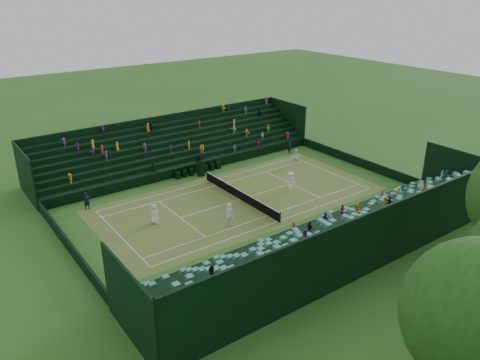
{
  "coord_description": "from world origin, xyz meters",
  "views": [
    {
      "loc": [
        32.26,
        -23.33,
        18.67
      ],
      "look_at": [
        0.0,
        0.0,
        2.0
      ],
      "focal_mm": 35.0,
      "sensor_mm": 36.0,
      "label": 1
    }
  ],
  "objects_px": {
    "player_far_east": "(290,180)",
    "umpire_chair": "(201,166)",
    "tennis_net": "(240,195)",
    "player_near_west": "(154,214)",
    "player_far_west": "(296,157)",
    "player_near_east": "(229,214)"
  },
  "relations": [
    {
      "from": "umpire_chair",
      "to": "tennis_net",
      "type": "bearing_deg",
      "value": -1.27
    },
    {
      "from": "tennis_net",
      "to": "player_near_west",
      "type": "distance_m",
      "value": 8.62
    },
    {
      "from": "player_near_east",
      "to": "player_far_west",
      "type": "relative_size",
      "value": 1.17
    },
    {
      "from": "player_far_east",
      "to": "player_near_east",
      "type": "bearing_deg",
      "value": -79.48
    },
    {
      "from": "player_far_west",
      "to": "player_far_east",
      "type": "bearing_deg",
      "value": -36.02
    },
    {
      "from": "player_near_west",
      "to": "player_far_west",
      "type": "distance_m",
      "value": 19.49
    },
    {
      "from": "player_far_west",
      "to": "tennis_net",
      "type": "bearing_deg",
      "value": -58.99
    },
    {
      "from": "tennis_net",
      "to": "player_near_west",
      "type": "bearing_deg",
      "value": -92.56
    },
    {
      "from": "umpire_chair",
      "to": "player_far_east",
      "type": "bearing_deg",
      "value": 33.74
    },
    {
      "from": "player_far_west",
      "to": "player_far_east",
      "type": "relative_size",
      "value": 0.98
    },
    {
      "from": "player_near_west",
      "to": "player_far_west",
      "type": "height_order",
      "value": "player_near_west"
    },
    {
      "from": "umpire_chair",
      "to": "player_near_east",
      "type": "bearing_deg",
      "value": -19.45
    },
    {
      "from": "tennis_net",
      "to": "player_far_east",
      "type": "xyz_separation_m",
      "value": [
        0.79,
        5.56,
        0.36
      ]
    },
    {
      "from": "tennis_net",
      "to": "player_far_west",
      "type": "xyz_separation_m",
      "value": [
        -3.95,
        10.56,
        0.34
      ]
    },
    {
      "from": "player_far_west",
      "to": "umpire_chair",
      "type": "bearing_deg",
      "value": -97.28
    },
    {
      "from": "player_near_east",
      "to": "player_far_east",
      "type": "distance_m",
      "value": 9.65
    },
    {
      "from": "tennis_net",
      "to": "player_near_west",
      "type": "relative_size",
      "value": 6.56
    },
    {
      "from": "player_near_east",
      "to": "player_far_east",
      "type": "xyz_separation_m",
      "value": [
        -2.8,
        9.24,
        -0.12
      ]
    },
    {
      "from": "player_far_east",
      "to": "umpire_chair",
      "type": "bearing_deg",
      "value": -152.57
    },
    {
      "from": "tennis_net",
      "to": "player_near_east",
      "type": "distance_m",
      "value": 5.16
    },
    {
      "from": "player_far_east",
      "to": "player_near_west",
      "type": "bearing_deg",
      "value": -101.07
    },
    {
      "from": "tennis_net",
      "to": "player_far_east",
      "type": "relative_size",
      "value": 6.57
    }
  ]
}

